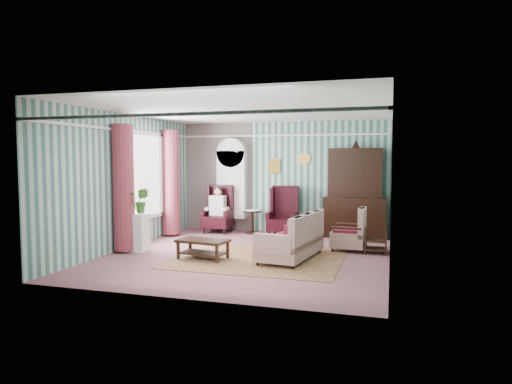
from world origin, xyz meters
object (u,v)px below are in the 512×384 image
(wingback_right, at_px, (283,211))
(floral_armchair, at_px, (348,228))
(nest_table, at_px, (376,240))
(round_side_table, at_px, (252,222))
(plant_stand, at_px, (135,232))
(dresser_hutch, at_px, (355,190))
(sofa, at_px, (291,235))
(bookcase, at_px, (232,189))
(coffee_table, at_px, (203,249))
(wingback_left, at_px, (218,209))
(seated_woman, at_px, (218,210))

(wingback_right, xyz_separation_m, floral_armchair, (1.75, -1.39, -0.14))
(wingback_right, bearing_deg, nest_table, -33.75)
(round_side_table, distance_m, nest_table, 3.60)
(nest_table, xyz_separation_m, plant_stand, (-4.87, -1.20, 0.13))
(dresser_hutch, height_order, sofa, dresser_hutch)
(bookcase, bearing_deg, round_side_table, -20.27)
(nest_table, relative_size, coffee_table, 0.56)
(dresser_hutch, distance_m, coffee_table, 4.34)
(wingback_right, distance_m, round_side_table, 0.92)
(wingback_left, relative_size, plant_stand, 1.56)
(plant_stand, distance_m, coffee_table, 1.71)
(seated_woman, height_order, plant_stand, seated_woman)
(bookcase, height_order, wingback_right, bookcase)
(wingback_right, height_order, coffee_table, wingback_right)
(wingback_left, distance_m, seated_woman, 0.04)
(plant_stand, xyz_separation_m, floral_armchair, (4.30, 1.36, 0.08))
(plant_stand, bearing_deg, dresser_hutch, 35.08)
(nest_table, bearing_deg, plant_stand, -166.16)
(wingback_left, bearing_deg, seated_woman, 0.00)
(nest_table, distance_m, plant_stand, 5.02)
(dresser_hutch, relative_size, nest_table, 4.37)
(bookcase, bearing_deg, sofa, -52.33)
(dresser_hutch, xyz_separation_m, sofa, (-1.00, -2.79, -0.71))
(round_side_table, bearing_deg, dresser_hutch, 2.64)
(wingback_left, xyz_separation_m, seated_woman, (0.00, 0.00, -0.04))
(nest_table, bearing_deg, round_side_table, 151.80)
(seated_woman, height_order, round_side_table, seated_woman)
(seated_woman, relative_size, coffee_table, 1.22)
(round_side_table, height_order, floral_armchair, floral_armchair)
(plant_stand, bearing_deg, floral_armchair, 17.52)
(sofa, bearing_deg, round_side_table, 39.13)
(wingback_left, relative_size, sofa, 0.69)
(bookcase, xyz_separation_m, floral_armchair, (3.25, -1.78, -0.64))
(plant_stand, height_order, sofa, sofa)
(wingback_left, height_order, round_side_table, wingback_left)
(dresser_hutch, relative_size, plant_stand, 2.95)
(wingback_right, bearing_deg, sofa, -73.45)
(seated_woman, bearing_deg, dresser_hutch, 4.41)
(nest_table, height_order, floral_armchair, floral_armchair)
(nest_table, height_order, plant_stand, plant_stand)
(wingback_right, bearing_deg, bookcase, 165.43)
(wingback_left, height_order, floral_armchair, wingback_left)
(round_side_table, bearing_deg, bookcase, 159.73)
(bookcase, distance_m, coffee_table, 3.61)
(bookcase, height_order, dresser_hutch, dresser_hutch)
(nest_table, bearing_deg, wingback_left, 159.15)
(plant_stand, bearing_deg, sofa, 3.92)
(wingback_right, height_order, plant_stand, wingback_right)
(round_side_table, relative_size, floral_armchair, 0.62)
(bookcase, relative_size, seated_woman, 1.90)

